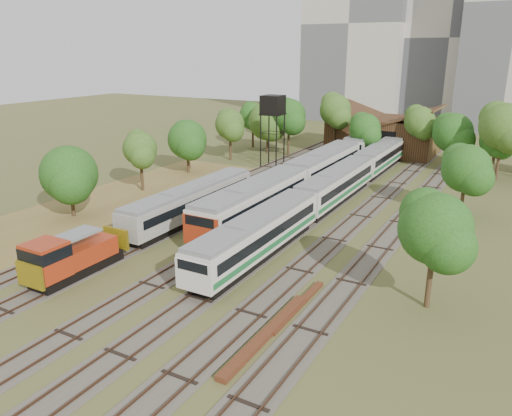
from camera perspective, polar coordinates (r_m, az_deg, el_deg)
The scene contains 17 objects.
ground at distance 32.69m, azimuth -12.80°, elevation -11.63°, with size 240.00×240.00×0.00m, color #475123.
dry_grass_patch at distance 49.98m, azimuth -22.24°, elevation -2.04°, with size 14.00×60.00×0.04m, color brown.
tracks at distance 52.51m, azimuth 4.93°, elevation 0.20°, with size 24.60×80.00×0.19m.
railcar_red_set at distance 53.61m, azimuth 4.28°, elevation 2.92°, with size 3.27×34.58×4.05m.
railcar_green_set at distance 54.31m, azimuth 9.15°, elevation 2.62°, with size 2.83×52.08×3.49m.
railcar_rear at distance 78.65m, azimuth 12.80°, elevation 7.24°, with size 3.16×16.08×3.92m.
shunter_locomotive at distance 38.16m, azimuth -20.73°, elevation -5.35°, with size 2.54×8.10×3.33m.
old_grey_coach at distance 48.20m, azimuth -7.41°, elevation 0.73°, with size 2.71×18.00×3.34m.
water_tower at distance 69.34m, azimuth 1.93°, elevation 11.48°, with size 2.83×2.83×9.82m.
rail_pile_near at distance 29.58m, azimuth 1.21°, elevation -14.16°, with size 0.65×9.78×0.33m, color brown.
rail_pile_far at distance 32.58m, azimuth 4.83°, elevation -11.09°, with size 0.47×7.46×0.24m, color brown.
maintenance_shed at distance 82.43m, azimuth 14.41°, elevation 8.18°, with size 16.45×11.55×7.58m.
tree_band_left at distance 62.67m, azimuth -10.85°, elevation 7.13°, with size 8.05×74.86×7.47m.
tree_band_far at distance 72.82m, azimuth 15.87°, elevation 9.20°, with size 47.10×10.88×9.64m.
tree_band_right at distance 49.71m, azimuth 23.21°, elevation 3.67°, with size 5.55×43.31×7.58m.
tower_left at distance 121.86m, azimuth 11.84°, elevation 19.82°, with size 22.00×16.00×42.00m, color beige.
tower_centre at distance 122.07m, azimuth 21.91°, elevation 17.55°, with size 20.00×18.00×36.00m, color beige.
Camera 1 is at (19.72, -20.76, 15.78)m, focal length 35.00 mm.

